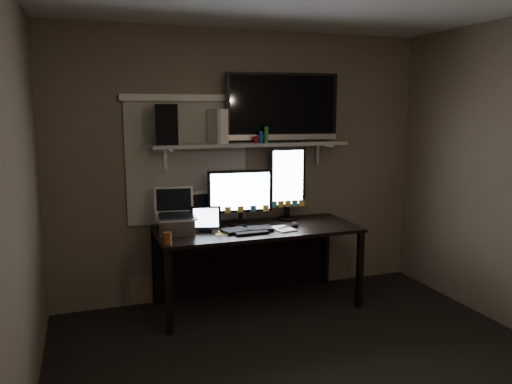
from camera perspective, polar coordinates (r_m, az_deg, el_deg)
name	(u,v)px	position (r m, az deg, el deg)	size (l,w,h in m)	color
back_wall	(245,166)	(4.73, -1.31, 3.03)	(3.60, 3.60, 0.00)	brown
left_wall	(10,218)	(2.76, -26.31, -2.64)	(3.60, 3.60, 0.00)	brown
window_blinds	(187,163)	(4.58, -7.84, 3.35)	(1.10, 0.02, 1.10)	beige
desk	(253,243)	(4.63, -0.32, -5.90)	(1.80, 0.75, 0.73)	black
wall_shelf	(250,144)	(4.55, -0.65, 5.49)	(1.80, 0.35, 0.03)	#A7A7A3
monitor_landscape	(240,197)	(4.52, -1.82, -0.59)	(0.59, 0.06, 0.52)	black
monitor_portrait	(287,183)	(4.75, 3.60, 1.03)	(0.35, 0.07, 0.71)	black
keyboard	(248,230)	(4.35, -0.97, -4.33)	(0.45, 0.17, 0.03)	black
mouse	(295,225)	(4.53, 4.45, -3.73)	(0.07, 0.10, 0.04)	black
notepad	(283,229)	(4.42, 3.10, -4.23)	(0.16, 0.23, 0.01)	white
tablet	(206,219)	(4.33, -5.79, -3.09)	(0.26, 0.11, 0.23)	black
file_sorter	(202,208)	(4.58, -6.15, -1.84)	(0.25, 0.11, 0.31)	black
laptop	(176,212)	(4.28, -9.10, -2.25)	(0.34, 0.27, 0.38)	silver
cup	(167,238)	(3.99, -10.09, -5.24)	(0.07, 0.07, 0.10)	#91431A
sticky_notes	(228,232)	(4.32, -3.21, -4.60)	(0.28, 0.20, 0.00)	yellow
tv	(282,108)	(4.65, 2.99, 9.61)	(1.04, 0.19, 0.63)	black
game_console	(218,126)	(4.46, -4.40, 7.51)	(0.08, 0.25, 0.30)	silver
speaker	(167,124)	(4.36, -10.17, 7.61)	(0.19, 0.23, 0.34)	black
bottles	(261,135)	(4.50, 0.58, 6.58)	(0.23, 0.05, 0.15)	#A50F0C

